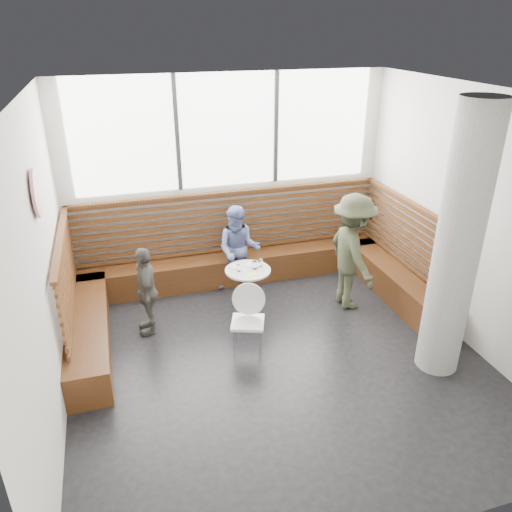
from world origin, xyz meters
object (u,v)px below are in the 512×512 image
object	(u,v)px
child_back	(239,250)
child_left	(146,290)
adult_man	(352,252)
cafe_chair	(246,314)
cafe_table	(248,281)
concrete_column	(458,246)

from	to	relation	value
child_back	child_left	world-z (taller)	child_back
adult_man	child_back	bearing A→B (deg)	58.50
cafe_chair	child_back	size ratio (longest dim) A/B	0.64
cafe_table	cafe_chair	bearing A→B (deg)	-107.00
concrete_column	cafe_table	world-z (taller)	concrete_column
concrete_column	cafe_chair	world-z (taller)	concrete_column
adult_man	child_back	world-z (taller)	adult_man
concrete_column	adult_man	size ratio (longest dim) A/B	1.86
concrete_column	cafe_chair	bearing A→B (deg)	155.59
cafe_table	adult_man	xyz separation A→B (m)	(1.48, -0.26, 0.38)
cafe_table	child_left	size ratio (longest dim) A/B	0.54
cafe_table	adult_man	world-z (taller)	adult_man
concrete_column	child_back	xyz separation A→B (m)	(-1.85, 2.53, -0.91)
child_back	adult_man	bearing A→B (deg)	-13.05
concrete_column	cafe_table	distance (m)	2.89
concrete_column	cafe_table	xyz separation A→B (m)	(-1.89, 1.88, -1.12)
cafe_chair	adult_man	distance (m)	1.90
concrete_column	cafe_chair	distance (m)	2.61
concrete_column	child_left	distance (m)	3.88
adult_man	concrete_column	bearing A→B (deg)	-165.11
child_back	child_left	distance (m)	1.66
concrete_column	adult_man	xyz separation A→B (m)	(-0.41, 1.62, -0.74)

